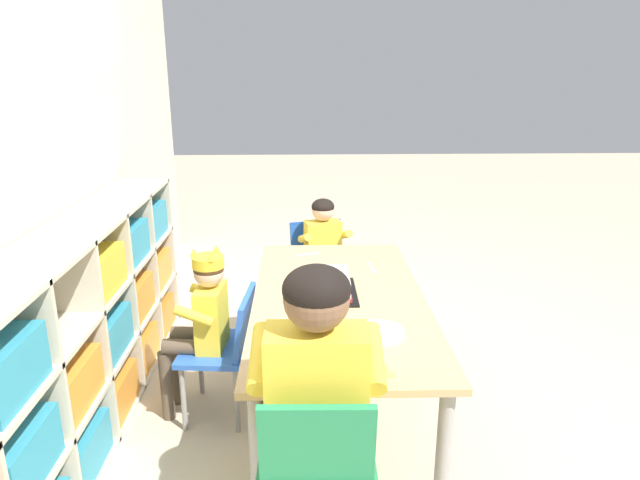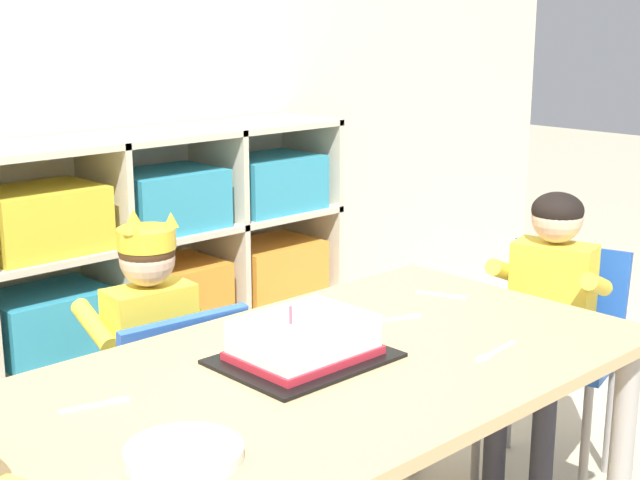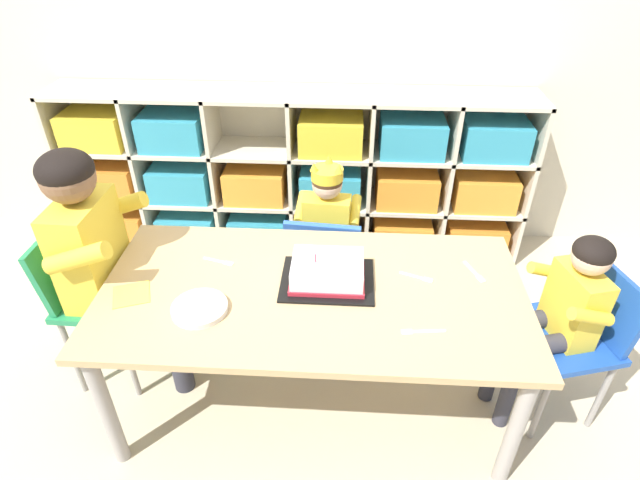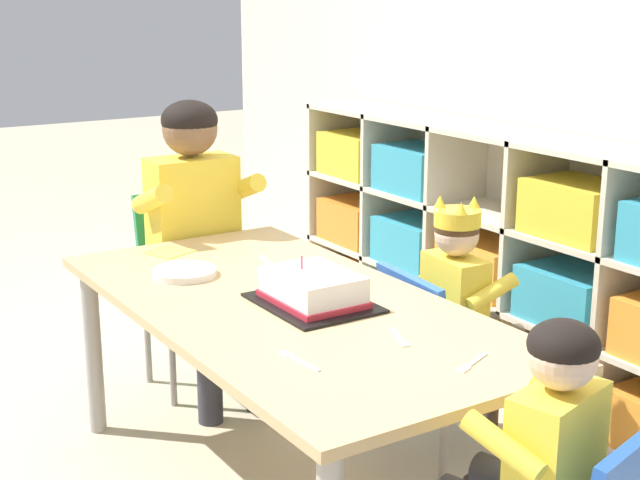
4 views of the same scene
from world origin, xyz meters
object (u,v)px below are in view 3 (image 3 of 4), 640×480
Objects in this scene: paper_plate_stack at (200,308)px; fork_near_cake_tray at (220,262)px; classroom_chair_adult_side at (90,289)px; fork_by_napkin at (420,331)px; classroom_chair_blue at (325,256)px; activity_table at (313,303)px; birthday_cake_on_tray at (327,273)px; fork_near_child_seat at (418,277)px; fork_beside_plate_stack at (475,273)px; classroom_chair_guest_side at (576,330)px; child_with_crown at (328,218)px; guest_at_table_side at (561,309)px; adult_helper_seated at (105,249)px.

paper_plate_stack is 1.51× the size of fork_near_cake_tray.
classroom_chair_adult_side is 4.85× the size of fork_by_napkin.
classroom_chair_blue is 0.58m from fork_near_cake_tray.
activity_table is 0.13m from birthday_cake_on_tray.
fork_near_cake_tray is (-0.36, 0.14, 0.07)m from activity_table.
classroom_chair_adult_side reaches higher than fork_near_cake_tray.
fork_near_cake_tray reaches higher than activity_table.
activity_table is 12.06× the size of fork_near_cake_tray.
classroom_chair_blue is at bearing -65.72° from classroom_chair_adult_side.
classroom_chair_blue is 0.60m from fork_near_child_seat.
fork_beside_plate_stack is at bearing 12.12° from activity_table.
classroom_chair_adult_side is 1.10× the size of classroom_chair_guest_side.
classroom_chair_guest_side is 3.38× the size of paper_plate_stack.
activity_table is at bearing 92.25° from child_with_crown.
fork_beside_plate_stack is at bearing 144.10° from child_with_crown.
guest_at_table_side reaches higher than activity_table.
adult_helper_seated is at bearing -90.00° from classroom_chair_adult_side.
fork_by_napkin is at bearing -83.92° from classroom_chair_guest_side.
classroom_chair_guest_side is 0.78× the size of guest_at_table_side.
activity_table is 1.00m from classroom_chair_guest_side.
classroom_chair_guest_side is 0.96m from birthday_cake_on_tray.
fork_near_cake_tray is at bearing 149.61° from fork_by_napkin.
activity_table is 1.45× the size of adult_helper_seated.
classroom_chair_guest_side reaches higher than paper_plate_stack.
fork_near_cake_tray is at bearing 55.32° from child_with_crown.
classroom_chair_adult_side reaches higher than classroom_chair_blue.
birthday_cake_on_tray reaches higher than classroom_chair_guest_side.
child_with_crown is (0.01, 0.10, 0.14)m from classroom_chair_blue.
classroom_chair_guest_side is 0.70m from fork_by_napkin.
fork_near_child_seat is at bearing 135.53° from classroom_chair_blue.
paper_plate_stack is 1.56× the size of fork_near_child_seat.
fork_beside_plate_stack is (0.97, 0.26, -0.01)m from paper_plate_stack.
activity_table is 0.39m from fork_near_cake_tray.
child_with_crown is 1.12m from classroom_chair_guest_side.
classroom_chair_blue is 1.00m from classroom_chair_adult_side.
fork_near_child_seat is (0.75, 0.22, -0.01)m from paper_plate_stack.
paper_plate_stack is at bearing 63.43° from classroom_chair_blue.
guest_at_table_side reaches higher than classroom_chair_blue.
fork_near_child_seat is (-0.51, 0.06, 0.07)m from guest_at_table_side.
fork_near_cake_tray is at bearing -85.71° from adult_helper_seated.
fork_near_child_seat is at bearing -112.11° from guest_at_table_side.
guest_at_table_side is (0.86, -0.59, 0.02)m from child_with_crown.
activity_table is at bearing 92.62° from classroom_chair_blue.
fork_near_cake_tray is at bearing -110.24° from guest_at_table_side.
classroom_chair_guest_side is at bearing 90.00° from guest_at_table_side.
classroom_chair_guest_side reaches higher than classroom_chair_blue.
child_with_crown is 6.47× the size of fork_near_cake_tray.
adult_helper_seated is at bearing -107.18° from classroom_chair_guest_side.
guest_at_table_side is at bearing -1.70° from birthday_cake_on_tray.
classroom_chair_blue is (0.02, 0.51, -0.16)m from activity_table.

